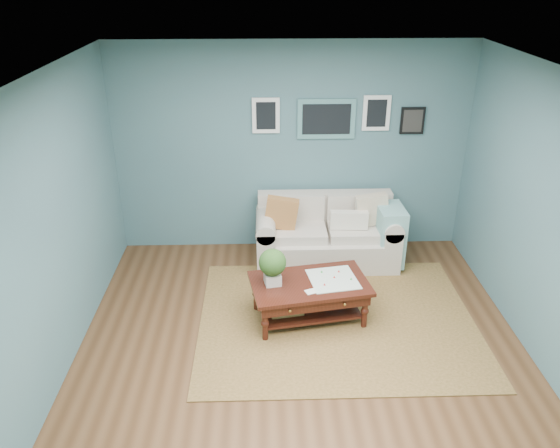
{
  "coord_description": "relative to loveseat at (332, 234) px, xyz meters",
  "views": [
    {
      "loc": [
        -0.36,
        -4.16,
        3.53
      ],
      "look_at": [
        -0.2,
        1.0,
        1.02
      ],
      "focal_mm": 35.0,
      "sensor_mm": 36.0,
      "label": 1
    }
  ],
  "objects": [
    {
      "name": "room_shell",
      "position": [
        -0.49,
        -1.97,
        0.98
      ],
      "size": [
        5.0,
        5.02,
        2.7
      ],
      "color": "brown",
      "rests_on": "ground"
    },
    {
      "name": "area_rug",
      "position": [
        -0.1,
        -1.33,
        -0.38
      ],
      "size": [
        2.96,
        2.37,
        0.01
      ],
      "primitive_type": "cube",
      "color": "brown",
      "rests_on": "ground"
    },
    {
      "name": "loveseat",
      "position": [
        0.0,
        0.0,
        0.0
      ],
      "size": [
        1.82,
        0.83,
        0.94
      ],
      "color": "beige",
      "rests_on": "ground"
    },
    {
      "name": "coffee_table",
      "position": [
        -0.46,
        -1.28,
        0.0
      ],
      "size": [
        1.33,
        0.92,
        0.86
      ],
      "rotation": [
        0.0,
        0.0,
        0.17
      ],
      "color": "black",
      "rests_on": "ground"
    }
  ]
}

